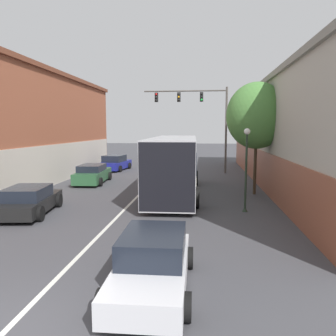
% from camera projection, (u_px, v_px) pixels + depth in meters
% --- Properties ---
extents(lane_center_line, '(0.14, 39.56, 0.01)m').
position_uv_depth(lane_center_line, '(140.00, 193.00, 19.51)').
color(lane_center_line, silver).
rests_on(lane_center_line, ground_plane).
extents(building_right_storefront, '(8.59, 30.12, 6.90)m').
position_uv_depth(building_right_storefront, '(321.00, 133.00, 22.11)').
color(building_right_storefront, '#B7B2A3').
rests_on(building_right_storefront, ground_plane).
extents(bus, '(3.04, 10.46, 3.34)m').
position_uv_depth(bus, '(174.00, 163.00, 18.95)').
color(bus, '#B7B7BC').
rests_on(bus, ground_plane).
extents(hatchback_foreground, '(1.99, 4.09, 1.32)m').
position_uv_depth(hatchback_foreground, '(153.00, 263.00, 7.90)').
color(hatchback_foreground, silver).
rests_on(hatchback_foreground, ground_plane).
extents(parked_car_left_near, '(2.43, 4.24, 1.40)m').
position_uv_depth(parked_car_left_near, '(115.00, 163.00, 30.34)').
color(parked_car_left_near, navy).
rests_on(parked_car_left_near, ground_plane).
extents(parked_car_left_mid, '(2.44, 4.28, 1.27)m').
position_uv_depth(parked_car_left_mid, '(29.00, 201.00, 14.71)').
color(parked_car_left_mid, black).
rests_on(parked_car_left_mid, ground_plane).
extents(parked_car_left_far, '(2.18, 4.54, 1.33)m').
position_uv_depth(parked_car_left_far, '(93.00, 174.00, 23.15)').
color(parked_car_left_far, '#285633').
rests_on(parked_car_left_far, ground_plane).
extents(traffic_signal_gantry, '(7.19, 0.36, 7.35)m').
position_uv_depth(traffic_signal_gantry, '(200.00, 110.00, 28.13)').
color(traffic_signal_gantry, '#514C47').
rests_on(traffic_signal_gantry, ground_plane).
extents(street_lamp, '(0.29, 0.29, 3.86)m').
position_uv_depth(street_lamp, '(246.00, 166.00, 15.00)').
color(street_lamp, '#233323').
rests_on(street_lamp, ground_plane).
extents(street_tree_near, '(3.46, 3.11, 6.48)m').
position_uv_depth(street_tree_near, '(257.00, 116.00, 18.74)').
color(street_tree_near, '#3D2D1E').
rests_on(street_tree_near, ground_plane).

